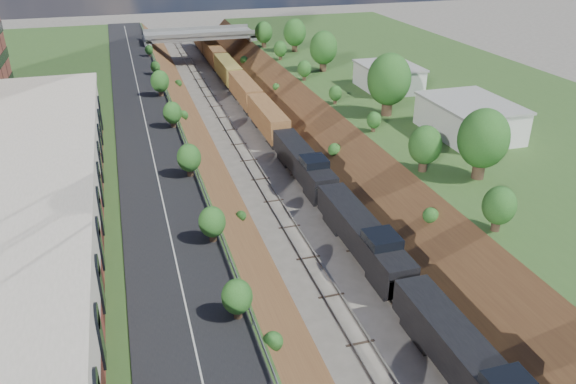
# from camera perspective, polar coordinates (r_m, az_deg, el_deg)

# --- Properties ---
(platform_right) EXTENTS (44.00, 180.00, 5.00)m
(platform_right) POSITION_cam_1_polar(r_m,az_deg,el_deg) (87.67, 19.90, 6.38)
(platform_right) COLOR #365924
(platform_right) RESTS_ON ground
(embankment_left) EXTENTS (10.00, 180.00, 10.00)m
(embankment_left) POSITION_cam_1_polar(r_m,az_deg,el_deg) (72.77, -9.88, 1.51)
(embankment_left) COLOR brown
(embankment_left) RESTS_ON ground
(embankment_right) EXTENTS (10.00, 180.00, 10.00)m
(embankment_right) POSITION_cam_1_polar(r_m,az_deg,el_deg) (77.96, 6.33, 3.46)
(embankment_right) COLOR brown
(embankment_right) RESTS_ON ground
(rail_left_track) EXTENTS (1.58, 180.00, 0.18)m
(rail_left_track) POSITION_cam_1_polar(r_m,az_deg,el_deg) (73.99, -3.45, 2.37)
(rail_left_track) COLOR gray
(rail_left_track) RESTS_ON ground
(rail_right_track) EXTENTS (1.58, 180.00, 0.18)m
(rail_right_track) POSITION_cam_1_polar(r_m,az_deg,el_deg) (75.23, 0.41, 2.83)
(rail_right_track) COLOR gray
(rail_right_track) RESTS_ON ground
(road) EXTENTS (8.00, 180.00, 0.10)m
(road) POSITION_cam_1_polar(r_m,az_deg,el_deg) (70.55, -13.82, 4.78)
(road) COLOR black
(road) RESTS_ON platform_left
(guardrail) EXTENTS (0.10, 171.00, 0.70)m
(guardrail) POSITION_cam_1_polar(r_m,az_deg,el_deg) (70.45, -10.53, 5.51)
(guardrail) COLOR #99999E
(guardrail) RESTS_ON platform_left
(commercial_building) EXTENTS (14.30, 62.30, 7.00)m
(commercial_building) POSITION_cam_1_polar(r_m,az_deg,el_deg) (49.97, -26.70, -2.17)
(commercial_building) COLOR brown
(commercial_building) RESTS_ON platform_left
(overpass) EXTENTS (24.50, 8.30, 7.40)m
(overpass) POSITION_cam_1_polar(r_m,az_deg,el_deg) (131.62, -8.96, 14.92)
(overpass) COLOR gray
(overpass) RESTS_ON ground
(white_building_near) EXTENTS (9.00, 12.00, 4.00)m
(white_building_near) POSITION_cam_1_polar(r_m,az_deg,el_deg) (74.79, 17.94, 7.06)
(white_building_near) COLOR silver
(white_building_near) RESTS_ON platform_right
(white_building_far) EXTENTS (8.00, 10.00, 3.60)m
(white_building_far) POSITION_cam_1_polar(r_m,az_deg,el_deg) (92.72, 10.16, 11.34)
(white_building_far) COLOR silver
(white_building_far) RESTS_ON platform_right
(tree_right_large) EXTENTS (5.25, 5.25, 7.61)m
(tree_right_large) POSITION_cam_1_polar(r_m,az_deg,el_deg) (61.21, 19.23, 5.11)
(tree_right_large) COLOR #473323
(tree_right_large) RESTS_ON platform_right
(tree_left_crest) EXTENTS (2.45, 2.45, 3.55)m
(tree_left_crest) POSITION_cam_1_polar(r_m,az_deg,el_deg) (35.12, -2.93, -14.43)
(tree_left_crest) COLOR #473323
(tree_left_crest) RESTS_ON platform_left
(freight_train) EXTENTS (2.91, 133.13, 4.55)m
(freight_train) POSITION_cam_1_polar(r_m,az_deg,el_deg) (91.49, -3.10, 8.71)
(freight_train) COLOR black
(freight_train) RESTS_ON ground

